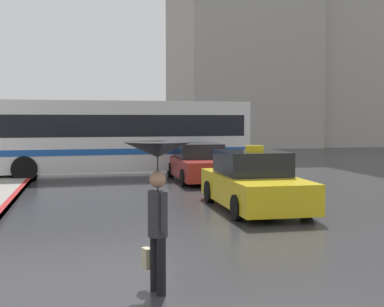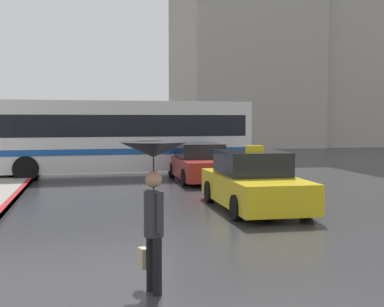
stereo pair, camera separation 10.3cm
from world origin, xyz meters
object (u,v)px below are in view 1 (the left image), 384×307
object	(u,v)px
taxi	(254,183)
pedestrian_with_umbrella	(157,175)
city_bus	(115,135)
traffic_light	(41,0)
sedan_red	(199,164)

from	to	relation	value
taxi	pedestrian_with_umbrella	world-z (taller)	pedestrian_with_umbrella
city_bus	traffic_light	world-z (taller)	traffic_light
taxi	city_bus	size ratio (longest dim) A/B	0.40
city_bus	pedestrian_with_umbrella	size ratio (longest dim) A/B	5.43
taxi	sedan_red	xyz separation A→B (m)	(-0.02, 6.50, -0.03)
sedan_red	pedestrian_with_umbrella	distance (m)	13.11
sedan_red	city_bus	world-z (taller)	city_bus
taxi	city_bus	bearing A→B (deg)	-71.26
pedestrian_with_umbrella	taxi	bearing A→B (deg)	-45.20
taxi	pedestrian_with_umbrella	xyz separation A→B (m)	(-3.36, -6.15, 0.90)
pedestrian_with_umbrella	traffic_light	size ratio (longest dim) A/B	0.32
pedestrian_with_umbrella	traffic_light	distance (m)	4.36
city_bus	pedestrian_with_umbrella	distance (m)	15.04
pedestrian_with_umbrella	traffic_light	xyz separation A→B (m)	(-1.65, 2.88, 2.83)
sedan_red	pedestrian_with_umbrella	bearing A→B (deg)	75.24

